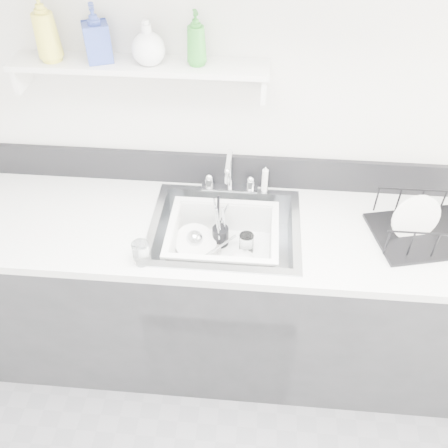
# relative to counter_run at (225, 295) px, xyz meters

# --- Properties ---
(room_shell) EXTENTS (3.50, 3.00, 2.60)m
(room_shell) POSITION_rel_counter_run_xyz_m (0.00, -0.80, 1.22)
(room_shell) COLOR silver
(room_shell) RESTS_ON ground
(counter_run) EXTENTS (3.20, 0.62, 0.92)m
(counter_run) POSITION_rel_counter_run_xyz_m (0.00, 0.00, 0.00)
(counter_run) COLOR #28282B
(counter_run) RESTS_ON ground
(backsplash) EXTENTS (3.20, 0.02, 0.16)m
(backsplash) POSITION_rel_counter_run_xyz_m (0.00, 0.30, 0.54)
(backsplash) COLOR black
(backsplash) RESTS_ON counter_run
(sink) EXTENTS (0.64, 0.52, 0.20)m
(sink) POSITION_rel_counter_run_xyz_m (0.00, 0.00, 0.37)
(sink) COLOR silver
(sink) RESTS_ON counter_run
(faucet) EXTENTS (0.26, 0.18, 0.23)m
(faucet) POSITION_rel_counter_run_xyz_m (0.00, 0.25, 0.52)
(faucet) COLOR silver
(faucet) RESTS_ON counter_run
(side_sprayer) EXTENTS (0.03, 0.03, 0.14)m
(side_sprayer) POSITION_rel_counter_run_xyz_m (0.16, 0.25, 0.53)
(side_sprayer) COLOR white
(side_sprayer) RESTS_ON counter_run
(wall_shelf) EXTENTS (1.00, 0.16, 0.12)m
(wall_shelf) POSITION_rel_counter_run_xyz_m (-0.35, 0.23, 1.05)
(wall_shelf) COLOR silver
(wall_shelf) RESTS_ON room_shell
(wash_tub) EXTENTS (0.50, 0.42, 0.18)m
(wash_tub) POSITION_rel_counter_run_xyz_m (-0.01, -0.02, 0.38)
(wash_tub) COLOR white
(wash_tub) RESTS_ON sink
(plate_stack) EXTENTS (0.23, 0.22, 0.09)m
(plate_stack) POSITION_rel_counter_run_xyz_m (-0.12, -0.00, 0.33)
(plate_stack) COLOR white
(plate_stack) RESTS_ON wash_tub
(utensil_cup) EXTENTS (0.07, 0.07, 0.25)m
(utensil_cup) POSITION_rel_counter_run_xyz_m (-0.03, 0.05, 0.36)
(utensil_cup) COLOR black
(utensil_cup) RESTS_ON wash_tub
(ladle) EXTENTS (0.30, 0.25, 0.08)m
(ladle) POSITION_rel_counter_run_xyz_m (-0.07, -0.03, 0.35)
(ladle) COLOR silver
(ladle) RESTS_ON wash_tub
(tumbler_in_tub) EXTENTS (0.08, 0.08, 0.09)m
(tumbler_in_tub) POSITION_rel_counter_run_xyz_m (0.09, 0.01, 0.35)
(tumbler_in_tub) COLOR white
(tumbler_in_tub) RESTS_ON wash_tub
(tumbler_counter) EXTENTS (0.08, 0.08, 0.10)m
(tumbler_counter) POSITION_rel_counter_run_xyz_m (-0.31, -0.23, 0.51)
(tumbler_counter) COLOR white
(tumbler_counter) RESTS_ON counter_run
(dish_rack) EXTENTS (0.47, 0.40, 0.14)m
(dish_rack) POSITION_rel_counter_run_xyz_m (0.83, 0.02, 0.53)
(dish_rack) COLOR black
(dish_rack) RESTS_ON counter_run
(bowl_small) EXTENTS (0.15, 0.15, 0.03)m
(bowl_small) POSITION_rel_counter_run_xyz_m (0.08, -0.07, 0.32)
(bowl_small) COLOR white
(bowl_small) RESTS_ON wash_tub
(soap_bottle_a) EXTENTS (0.12, 0.12, 0.24)m
(soap_bottle_a) POSITION_rel_counter_run_xyz_m (-0.68, 0.22, 1.19)
(soap_bottle_a) COLOR #E8DD49
(soap_bottle_a) RESTS_ON wall_shelf
(soap_bottle_b) EXTENTS (0.12, 0.12, 0.21)m
(soap_bottle_b) POSITION_rel_counter_run_xyz_m (-0.50, 0.23, 1.17)
(soap_bottle_b) COLOR #3447A0
(soap_bottle_b) RESTS_ON wall_shelf
(soap_bottle_c) EXTENTS (0.16, 0.16, 0.16)m
(soap_bottle_c) POSITION_rel_counter_run_xyz_m (-0.30, 0.22, 1.15)
(soap_bottle_c) COLOR white
(soap_bottle_c) RESTS_ON wall_shelf
(soap_bottle_d) EXTENTS (0.10, 0.10, 0.20)m
(soap_bottle_d) POSITION_rel_counter_run_xyz_m (-0.13, 0.23, 1.17)
(soap_bottle_d) COLOR #2E8D2C
(soap_bottle_d) RESTS_ON wall_shelf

